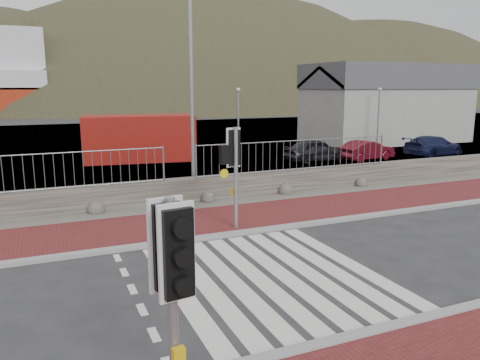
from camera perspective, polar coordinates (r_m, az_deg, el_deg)
name	(u,v)px	position (r m, az deg, el deg)	size (l,w,h in m)	color
ground	(270,276)	(10.82, 3.66, -11.57)	(220.00, 220.00, 0.00)	#28282B
sidewalk_far	(205,222)	(14.73, -4.31, -5.12)	(40.00, 3.00, 0.08)	maroon
kerb_near	(350,338)	(8.52, 13.31, -18.25)	(40.00, 0.25, 0.12)	gray
kerb_far	(222,235)	(13.38, -2.20, -6.77)	(40.00, 0.25, 0.12)	gray
zebra_crossing	(270,275)	(10.82, 3.66, -11.54)	(4.62, 5.60, 0.01)	silver
gravel_strip	(186,207)	(16.57, -6.57, -3.33)	(40.00, 1.50, 0.06)	#59544C
stone_wall	(180,191)	(17.21, -7.38, -1.35)	(40.00, 0.60, 0.90)	#403B34
railing	(180,154)	(16.82, -7.36, 3.10)	(18.07, 0.07, 1.22)	gray
quay	(105,142)	(37.29, -16.17, 4.45)	(120.00, 40.00, 0.50)	#4C4C4F
water	(72,116)	(72.03, -19.79, 7.37)	(220.00, 50.00, 0.05)	#3F4C54
harbor_building	(386,103)	(37.84, 17.40, 8.93)	(12.20, 6.20, 5.80)	#9E9E99
hills_backdrop	(106,220)	(101.17, -16.05, -4.70)	(254.00, 90.00, 100.00)	#2C2F1C
traffic_signal_near	(172,269)	(5.49, -8.33, -10.70)	(0.46, 0.31, 3.01)	gray
traffic_signal_far	(235,157)	(13.48, -0.67, 2.87)	(0.74, 0.30, 3.07)	gray
streetlight	(195,73)	(17.79, -5.49, 12.85)	(1.70, 0.77, 8.33)	gray
shipping_container	(139,138)	(27.48, -12.19, 5.02)	(6.19, 2.58, 2.58)	maroon
car_a	(316,150)	(26.95, 9.26, 3.62)	(1.51, 3.76, 1.28)	black
car_b	(367,150)	(28.00, 15.20, 3.51)	(1.21, 3.47, 1.14)	#590C18
car_c	(433,146)	(31.15, 22.51, 3.88)	(1.72, 4.23, 1.23)	#13183C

